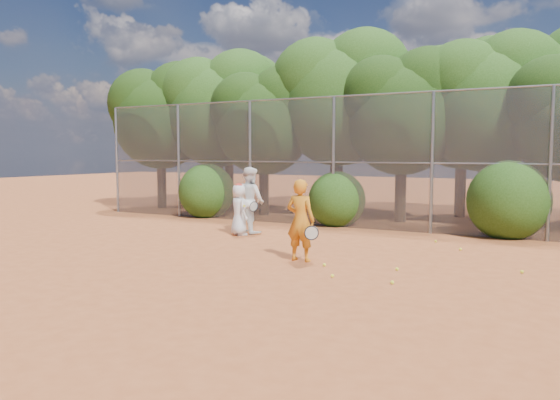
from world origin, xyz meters
The scene contains 24 objects.
ground centered at (0.00, 0.00, 0.00)m, with size 80.00×80.00×0.00m, color #A14D24.
fence_back centered at (-0.12, 6.00, 2.05)m, with size 20.05×0.09×4.03m.
tree_0 centered at (-9.44, 8.04, 3.93)m, with size 4.38×3.81×6.00m.
tree_1 centered at (-6.94, 8.54, 4.16)m, with size 4.64×4.03×6.35m.
tree_2 centered at (-4.45, 7.83, 3.58)m, with size 3.99×3.47×5.47m.
tree_3 centered at (-1.94, 8.84, 4.40)m, with size 4.89×4.26×6.70m.
tree_4 centered at (0.55, 8.24, 3.76)m, with size 4.19×3.64×5.73m.
tree_5 centered at (3.06, 9.04, 4.05)m, with size 4.51×3.92×6.17m.
tree_9 centered at (-7.94, 10.84, 4.34)m, with size 4.83×4.20×6.62m.
tree_10 centered at (-2.93, 11.05, 4.63)m, with size 5.15×4.48×7.06m.
tree_11 centered at (2.06, 10.64, 4.16)m, with size 4.64×4.03×6.35m.
bush_0 centered at (-6.00, 6.30, 1.00)m, with size 2.00×2.00×2.00m, color #1E4010.
bush_1 centered at (-1.00, 6.30, 0.90)m, with size 1.80×1.80×1.80m, color #1E4010.
bush_2 centered at (4.00, 6.30, 1.10)m, with size 2.20×2.20×2.20m, color #1E4010.
player_yellow centered at (0.46, 0.68, 0.87)m, with size 0.83×0.51×1.74m.
player_teen centered at (-2.63, 3.13, 0.72)m, with size 0.83×0.77×1.45m.
player_white centered at (-2.58, 3.65, 0.95)m, with size 1.14×1.04×1.89m.
ball_0 centered at (2.55, 0.68, 0.03)m, with size 0.07×0.07×0.07m, color yellow.
ball_1 centered at (3.25, 3.54, 0.03)m, with size 0.07×0.07×0.07m, color yellow.
ball_2 centered at (1.67, -0.45, 0.03)m, with size 0.07×0.07×0.07m, color yellow.
ball_3 centered at (4.72, 1.57, 0.03)m, with size 0.07×0.07×0.07m, color yellow.
ball_4 centered at (1.14, 0.39, 0.03)m, with size 0.07×0.07×0.07m, color yellow.
ball_5 centered at (2.49, 4.43, 0.03)m, with size 0.07×0.07×0.07m, color yellow.
ball_6 centered at (2.79, -0.43, 0.03)m, with size 0.07×0.07×0.07m, color yellow.
Camera 1 is at (5.46, -9.62, 2.30)m, focal length 35.00 mm.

